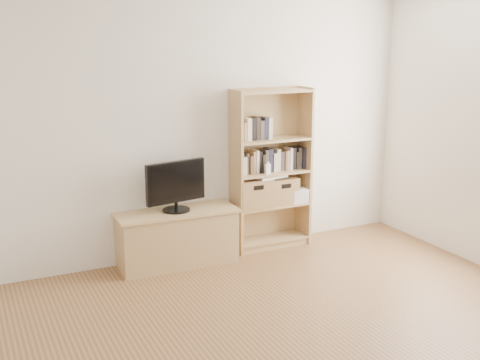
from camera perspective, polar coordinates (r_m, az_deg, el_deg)
back_wall at (r=5.94m, az=-3.43°, el=5.10°), size 4.50×0.02×2.60m
tv_stand at (r=5.87m, az=-5.99°, el=-5.55°), size 1.14×0.46×0.52m
bookshelf at (r=6.19m, az=2.98°, el=1.01°), size 0.83×0.30×1.66m
television at (r=5.72m, az=-6.12°, el=-0.61°), size 0.61×0.16×0.48m
books_row_mid at (r=6.18m, az=2.90°, el=1.80°), size 0.76×0.18×0.20m
books_row_upper at (r=6.04m, az=1.40°, el=4.86°), size 0.41×0.17×0.22m
baby_monitor at (r=6.06m, az=2.64°, el=1.06°), size 0.06×0.04×0.10m
basket_left at (r=6.13m, az=1.16°, el=-1.21°), size 0.36×0.29×0.29m
basket_right at (r=6.29m, az=3.78°, el=-0.97°), size 0.33×0.28×0.27m
laptop at (r=6.17m, az=2.74°, el=0.40°), size 0.36×0.28×0.03m
magazine_stack at (r=6.39m, az=5.20°, el=-1.40°), size 0.21×0.29×0.13m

